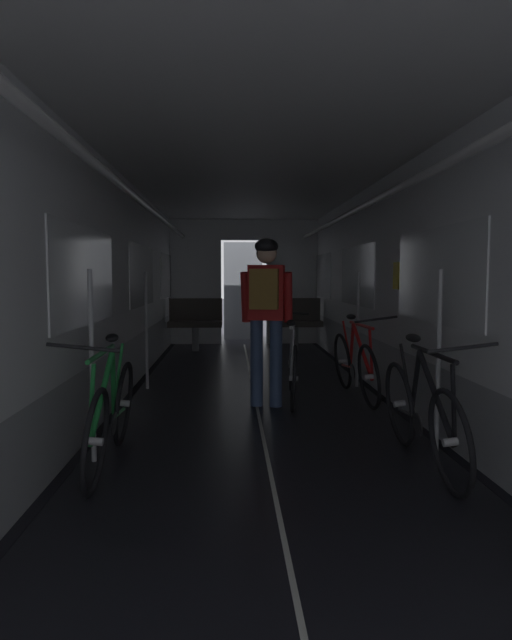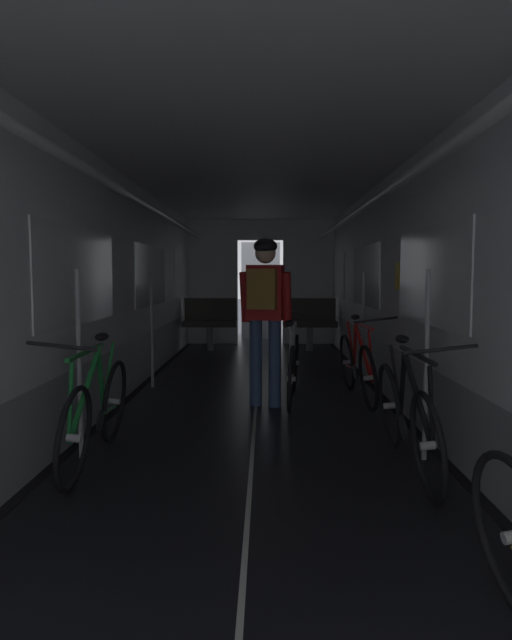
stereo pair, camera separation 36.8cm
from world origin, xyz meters
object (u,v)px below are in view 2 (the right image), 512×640
bicycle_black (407,416)px  bicycle_silver_in_aisle (293,366)px  bicycle_red (357,365)px  bicycle_green (96,410)px  bench_seat_far_left (210,319)px  bench_seat_far_right (309,319)px  person_cyclist_aisle (265,303)px

bicycle_black → bicycle_silver_in_aisle: (-0.68, 2.11, 0.00)m
bicycle_red → bicycle_silver_in_aisle: (-0.70, -0.09, 0.00)m
bicycle_black → bicycle_silver_in_aisle: bicycle_black is taller
bicycle_green → bicycle_silver_in_aisle: bearing=52.6°
bench_seat_far_left → bicycle_silver_in_aisle: size_ratio=0.58×
bicycle_red → bench_seat_far_right: bearing=92.9°
bicycle_black → bicycle_green: same height
bench_seat_far_left → person_cyclist_aisle: person_cyclist_aisle is taller
bench_seat_far_right → bicycle_red: size_ratio=0.58×
bench_seat_far_right → bicycle_silver_in_aisle: 4.11m
bench_seat_far_left → person_cyclist_aisle: 4.49m
bicycle_red → bicycle_green: 3.04m
bicycle_green → bicycle_silver_in_aisle: 2.51m
bicycle_black → bicycle_green: (-2.20, 0.12, 0.00)m
bench_seat_far_left → bicycle_red: bearing=-63.4°
bench_seat_far_left → bench_seat_far_right: (1.80, 0.00, 0.00)m
bench_seat_far_right → bicycle_green: 6.40m
bench_seat_far_right → person_cyclist_aisle: person_cyclist_aisle is taller
bicycle_black → person_cyclist_aisle: person_cyclist_aisle is taller
bicycle_green → bench_seat_far_right: bearing=71.6°
bicycle_red → person_cyclist_aisle: bearing=-160.7°
bicycle_green → bicycle_silver_in_aisle: (1.52, 1.99, 0.00)m
bench_seat_far_left → bicycle_green: 6.08m
bicycle_green → person_cyclist_aisle: person_cyclist_aisle is taller
bench_seat_far_right → bicycle_green: bench_seat_far_right is taller
bench_seat_far_left → bicycle_red: same height
bench_seat_far_right → bicycle_black: 6.19m
person_cyclist_aisle → bicycle_silver_in_aisle: size_ratio=1.02×
bicycle_red → person_cyclist_aisle: size_ratio=0.98×
bicycle_red → bicycle_green: size_ratio=1.00×
bench_seat_far_right → bicycle_green: bearing=-108.4°
bench_seat_far_right → bicycle_black: bearing=-88.3°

